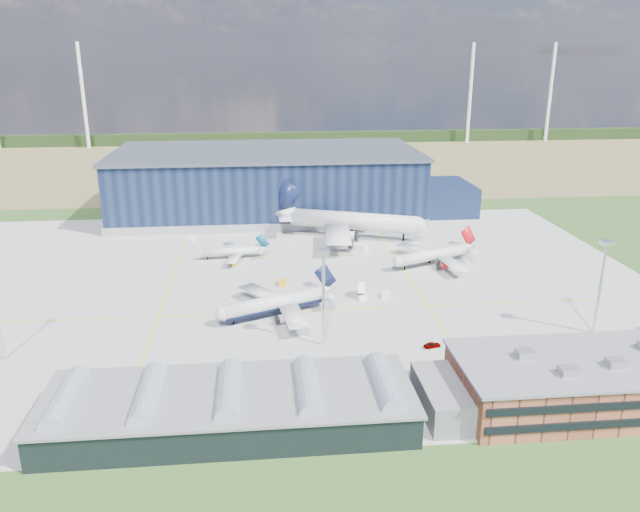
{
  "coord_description": "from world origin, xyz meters",
  "views": [
    {
      "loc": [
        -3.71,
        -158.55,
        64.04
      ],
      "look_at": [
        12.87,
        6.26,
        9.48
      ],
      "focal_mm": 35.0,
      "sensor_mm": 36.0,
      "label": 1
    }
  ],
  "objects_px": {
    "gse_van_b": "(360,248)",
    "airliner_regional": "(230,247)",
    "light_mast_center": "(323,282)",
    "gse_van_a": "(466,367)",
    "airliner_navy": "(273,295)",
    "airliner_widebody": "(353,212)",
    "airstair": "(361,292)",
    "car_a": "(432,345)",
    "light_mast_east": "(602,272)",
    "gse_cart_b": "(191,239)",
    "gse_cart_a": "(386,295)",
    "gse_tug_c": "(233,263)",
    "airliner_red": "(432,249)",
    "hangar": "(274,185)",
    "ops_building": "(578,382)",
    "gse_tug_b": "(282,282)"
  },
  "relations": [
    {
      "from": "gse_tug_c",
      "to": "car_a",
      "type": "bearing_deg",
      "value": -74.85
    },
    {
      "from": "gse_van_a",
      "to": "ops_building",
      "type": "bearing_deg",
      "value": -114.49
    },
    {
      "from": "airliner_navy",
      "to": "gse_cart_b",
      "type": "xyz_separation_m",
      "value": [
        -27.15,
        69.03,
        -4.97
      ]
    },
    {
      "from": "gse_van_a",
      "to": "gse_tug_c",
      "type": "relative_size",
      "value": 1.94
    },
    {
      "from": "hangar",
      "to": "gse_tug_b",
      "type": "height_order",
      "value": "hangar"
    },
    {
      "from": "ops_building",
      "to": "airliner_regional",
      "type": "distance_m",
      "value": 116.89
    },
    {
      "from": "airstair",
      "to": "car_a",
      "type": "xyz_separation_m",
      "value": [
        11.08,
        -32.16,
        -0.83
      ]
    },
    {
      "from": "airliner_widebody",
      "to": "gse_tug_c",
      "type": "bearing_deg",
      "value": -126.7
    },
    {
      "from": "airliner_navy",
      "to": "airliner_red",
      "type": "height_order",
      "value": "airliner_navy"
    },
    {
      "from": "light_mast_center",
      "to": "light_mast_east",
      "type": "height_order",
      "value": "same"
    },
    {
      "from": "hangar",
      "to": "gse_van_a",
      "type": "distance_m",
      "value": 145.54
    },
    {
      "from": "gse_cart_a",
      "to": "light_mast_center",
      "type": "bearing_deg",
      "value": -114.43
    },
    {
      "from": "light_mast_east",
      "to": "gse_tug_b",
      "type": "relative_size",
      "value": 6.87
    },
    {
      "from": "gse_van_b",
      "to": "light_mast_center",
      "type": "bearing_deg",
      "value": -157.0
    },
    {
      "from": "airliner_widebody",
      "to": "gse_van_a",
      "type": "xyz_separation_m",
      "value": [
        8.4,
        -101.0,
        -8.23
      ]
    },
    {
      "from": "airliner_widebody",
      "to": "gse_van_b",
      "type": "height_order",
      "value": "airliner_widebody"
    },
    {
      "from": "gse_cart_a",
      "to": "gse_tug_c",
      "type": "relative_size",
      "value": 1.12
    },
    {
      "from": "ops_building",
      "to": "gse_tug_c",
      "type": "bearing_deg",
      "value": 127.19
    },
    {
      "from": "gse_tug_c",
      "to": "airstair",
      "type": "relative_size",
      "value": 0.64
    },
    {
      "from": "light_mast_center",
      "to": "gse_van_a",
      "type": "height_order",
      "value": "light_mast_center"
    },
    {
      "from": "light_mast_center",
      "to": "airliner_red",
      "type": "bearing_deg",
      "value": 52.7
    },
    {
      "from": "gse_van_b",
      "to": "airliner_regional",
      "type": "bearing_deg",
      "value": 134.65
    },
    {
      "from": "gse_van_b",
      "to": "ops_building",
      "type": "bearing_deg",
      "value": -126.74
    },
    {
      "from": "hangar",
      "to": "airliner_widebody",
      "type": "relative_size",
      "value": 2.49
    },
    {
      "from": "airliner_red",
      "to": "airliner_widebody",
      "type": "xyz_separation_m",
      "value": [
        -19.86,
        33.0,
        4.13
      ]
    },
    {
      "from": "gse_cart_a",
      "to": "gse_tug_c",
      "type": "bearing_deg",
      "value": 155.35
    },
    {
      "from": "airliner_regional",
      "to": "gse_van_b",
      "type": "bearing_deg",
      "value": -178.4
    },
    {
      "from": "airliner_navy",
      "to": "airliner_widebody",
      "type": "distance_m",
      "value": 74.24
    },
    {
      "from": "airliner_red",
      "to": "gse_tug_b",
      "type": "bearing_deg",
      "value": -8.21
    },
    {
      "from": "light_mast_center",
      "to": "gse_van_b",
      "type": "relative_size",
      "value": 4.71
    },
    {
      "from": "gse_cart_a",
      "to": "gse_van_b",
      "type": "distance_m",
      "value": 42.19
    },
    {
      "from": "hangar",
      "to": "gse_cart_b",
      "type": "height_order",
      "value": "hangar"
    },
    {
      "from": "airliner_widebody",
      "to": "gse_tug_c",
      "type": "xyz_separation_m",
      "value": [
        -42.1,
        -26.23,
        -8.85
      ]
    },
    {
      "from": "gse_tug_b",
      "to": "car_a",
      "type": "relative_size",
      "value": 0.85
    },
    {
      "from": "airliner_navy",
      "to": "gse_tug_c",
      "type": "xyz_separation_m",
      "value": [
        -11.46,
        41.28,
        -4.98
      ]
    },
    {
      "from": "airliner_regional",
      "to": "hangar",
      "type": "bearing_deg",
      "value": -109.1
    },
    {
      "from": "light_mast_east",
      "to": "car_a",
      "type": "distance_m",
      "value": 43.32
    },
    {
      "from": "airliner_red",
      "to": "gse_tug_c",
      "type": "distance_m",
      "value": 62.51
    },
    {
      "from": "airliner_navy",
      "to": "gse_cart_a",
      "type": "height_order",
      "value": "airliner_navy"
    },
    {
      "from": "airstair",
      "to": "gse_tug_c",
      "type": "bearing_deg",
      "value": 147.42
    },
    {
      "from": "light_mast_center",
      "to": "gse_cart_b",
      "type": "bearing_deg",
      "value": 113.73
    },
    {
      "from": "gse_cart_b",
      "to": "car_a",
      "type": "xyz_separation_m",
      "value": [
        62.49,
        -90.38,
        0.0
      ]
    },
    {
      "from": "ops_building",
      "to": "airliner_navy",
      "type": "distance_m",
      "value": 73.35
    },
    {
      "from": "airliner_regional",
      "to": "airliner_navy",
      "type": "bearing_deg",
      "value": 100.68
    },
    {
      "from": "light_mast_east",
      "to": "gse_tug_b",
      "type": "bearing_deg",
      "value": 151.44
    },
    {
      "from": "airliner_navy",
      "to": "gse_van_b",
      "type": "relative_size",
      "value": 7.08
    },
    {
      "from": "light_mast_east",
      "to": "light_mast_center",
      "type": "bearing_deg",
      "value": 180.0
    },
    {
      "from": "airliner_widebody",
      "to": "airstair",
      "type": "relative_size",
      "value": 12.43
    },
    {
      "from": "hangar",
      "to": "airliner_navy",
      "type": "relative_size",
      "value": 4.19
    },
    {
      "from": "hangar",
      "to": "gse_tug_c",
      "type": "height_order",
      "value": "hangar"
    }
  ]
}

